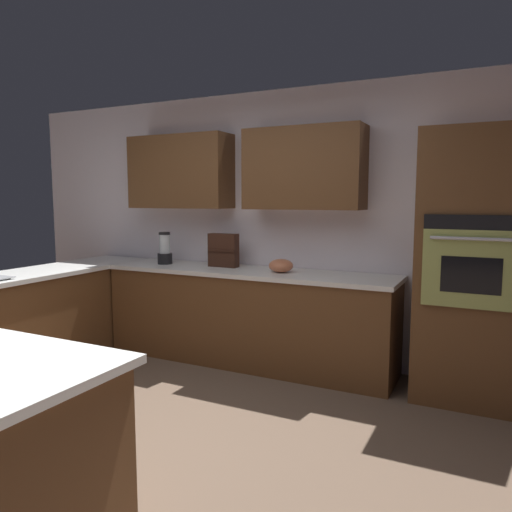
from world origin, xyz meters
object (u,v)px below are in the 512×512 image
(blender, at_px, (165,250))
(mixing_bowl, at_px, (281,266))
(wall_oven, at_px, (473,268))
(spice_rack, at_px, (223,250))

(blender, height_order, mixing_bowl, blender)
(mixing_bowl, bearing_deg, wall_oven, 179.79)
(wall_oven, height_order, mixing_bowl, wall_oven)
(wall_oven, bearing_deg, blender, -0.11)
(blender, bearing_deg, wall_oven, 179.89)
(wall_oven, distance_m, blender, 2.90)
(wall_oven, relative_size, spice_rack, 6.38)
(mixing_bowl, bearing_deg, spice_rack, -6.87)
(wall_oven, height_order, spice_rack, wall_oven)
(mixing_bowl, relative_size, spice_rack, 0.68)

